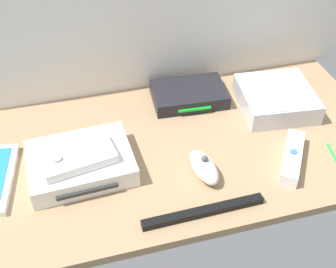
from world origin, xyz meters
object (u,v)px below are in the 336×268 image
at_px(network_router, 189,94).
at_px(stylus_pen, 335,157).
at_px(game_console, 81,163).
at_px(remote_wand, 292,157).
at_px(remote_classic_pad, 78,157).
at_px(mini_computer, 276,98).
at_px(sensor_bar, 203,212).
at_px(remote_nunchuk, 204,167).

relative_size(network_router, stylus_pen, 2.08).
xyz_separation_m(game_console, remote_wand, (0.43, -0.09, -0.01)).
height_order(game_console, remote_classic_pad, remote_classic_pad).
bearing_deg(game_console, mini_computer, 8.11).
bearing_deg(sensor_bar, remote_nunchuk, 70.23).
distance_m(game_console, remote_nunchuk, 0.25).
distance_m(remote_nunchuk, stylus_pen, 0.29).
xyz_separation_m(game_console, mini_computer, (0.48, 0.09, 0.00)).
relative_size(game_console, stylus_pen, 2.41).
relative_size(game_console, network_router, 1.16).
bearing_deg(remote_classic_pad, mini_computer, 2.72).
relative_size(network_router, remote_wand, 1.31).
bearing_deg(sensor_bar, mini_computer, 43.32).
distance_m(sensor_bar, stylus_pen, 0.33).
xyz_separation_m(remote_nunchuk, remote_classic_pad, (-0.25, 0.06, 0.03)).
bearing_deg(mini_computer, sensor_bar, -135.89).
height_order(network_router, remote_wand, same).
distance_m(game_console, sensor_bar, 0.27).
bearing_deg(game_console, network_router, 28.62).
bearing_deg(game_console, remote_nunchuk, -20.20).
height_order(game_console, network_router, game_console).
bearing_deg(mini_computer, network_router, 156.99).
height_order(mini_computer, remote_wand, mini_computer).
height_order(game_console, remote_wand, game_console).
relative_size(remote_wand, stylus_pen, 1.59).
height_order(mini_computer, network_router, mini_computer).
xyz_separation_m(mini_computer, remote_nunchuk, (-0.24, -0.17, -0.01)).
xyz_separation_m(remote_wand, sensor_bar, (-0.22, -0.08, -0.01)).
distance_m(network_router, sensor_bar, 0.36).
xyz_separation_m(remote_nunchuk, stylus_pen, (0.29, -0.03, -0.02)).
distance_m(mini_computer, remote_classic_pad, 0.50).
bearing_deg(network_router, remote_nunchuk, -96.60).
bearing_deg(remote_wand, remote_classic_pad, -156.66).
distance_m(remote_classic_pad, stylus_pen, 0.54).
bearing_deg(mini_computer, remote_wand, -105.32).
bearing_deg(remote_classic_pad, remote_nunchuk, -23.81).
bearing_deg(network_router, stylus_pen, -45.53).
xyz_separation_m(mini_computer, network_router, (-0.20, 0.08, -0.01)).
bearing_deg(mini_computer, remote_classic_pad, -167.64).
distance_m(game_console, network_router, 0.34).
distance_m(remote_wand, sensor_bar, 0.24).
bearing_deg(sensor_bar, remote_classic_pad, 142.02).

